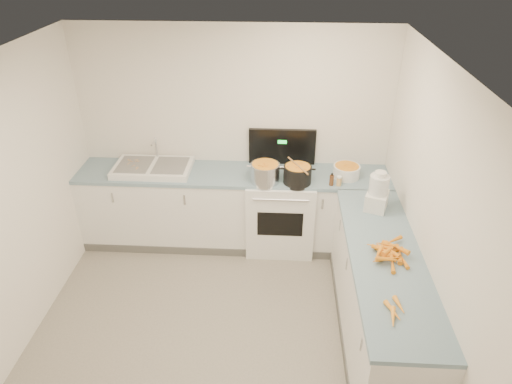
# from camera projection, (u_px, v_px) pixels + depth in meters

# --- Properties ---
(floor) EXTENTS (3.50, 4.00, 0.00)m
(floor) POSITION_uv_depth(u_px,v_px,m) (216.00, 352.00, 4.12)
(floor) COLOR gray
(floor) RESTS_ON ground
(ceiling) EXTENTS (3.50, 4.00, 0.00)m
(ceiling) POSITION_uv_depth(u_px,v_px,m) (198.00, 80.00, 2.86)
(ceiling) COLOR white
(ceiling) RESTS_ON ground
(wall_back) EXTENTS (3.50, 0.00, 2.50)m
(wall_back) POSITION_uv_depth(u_px,v_px,m) (234.00, 137.00, 5.21)
(wall_back) COLOR white
(wall_back) RESTS_ON ground
(wall_right) EXTENTS (0.00, 4.00, 2.50)m
(wall_right) POSITION_uv_depth(u_px,v_px,m) (441.00, 249.00, 3.41)
(wall_right) COLOR white
(wall_right) RESTS_ON ground
(counter_back) EXTENTS (3.50, 0.62, 0.94)m
(counter_back) POSITION_uv_depth(u_px,v_px,m) (233.00, 208.00, 5.35)
(counter_back) COLOR white
(counter_back) RESTS_ON ground
(counter_right) EXTENTS (0.62, 2.20, 0.94)m
(counter_right) POSITION_uv_depth(u_px,v_px,m) (379.00, 297.00, 4.07)
(counter_right) COLOR white
(counter_right) RESTS_ON ground
(stove) EXTENTS (0.76, 0.65, 1.36)m
(stove) POSITION_uv_depth(u_px,v_px,m) (280.00, 210.00, 5.31)
(stove) COLOR white
(stove) RESTS_ON ground
(sink) EXTENTS (0.86, 0.52, 0.31)m
(sink) POSITION_uv_depth(u_px,v_px,m) (153.00, 168.00, 5.14)
(sink) COLOR white
(sink) RESTS_ON counter_back
(steel_pot) EXTENTS (0.33, 0.33, 0.23)m
(steel_pot) POSITION_uv_depth(u_px,v_px,m) (265.00, 174.00, 4.89)
(steel_pot) COLOR silver
(steel_pot) RESTS_ON stove
(black_pot) EXTENTS (0.33, 0.33, 0.21)m
(black_pot) POSITION_uv_depth(u_px,v_px,m) (297.00, 175.00, 4.88)
(black_pot) COLOR black
(black_pot) RESTS_ON stove
(wooden_spoon) EXTENTS (0.22, 0.40, 0.02)m
(wooden_spoon) POSITION_uv_depth(u_px,v_px,m) (298.00, 166.00, 4.82)
(wooden_spoon) COLOR #AD7A47
(wooden_spoon) RESTS_ON black_pot
(mixing_bowl) EXTENTS (0.31, 0.31, 0.14)m
(mixing_bowl) POSITION_uv_depth(u_px,v_px,m) (346.00, 171.00, 5.00)
(mixing_bowl) COLOR white
(mixing_bowl) RESTS_ON counter_back
(extract_bottle) EXTENTS (0.05, 0.05, 0.12)m
(extract_bottle) POSITION_uv_depth(u_px,v_px,m) (332.00, 180.00, 4.84)
(extract_bottle) COLOR #593319
(extract_bottle) RESTS_ON counter_back
(spice_jar) EXTENTS (0.05, 0.05, 0.09)m
(spice_jar) POSITION_uv_depth(u_px,v_px,m) (339.00, 181.00, 4.84)
(spice_jar) COLOR #E5B266
(spice_jar) RESTS_ON counter_back
(food_processor) EXTENTS (0.27, 0.29, 0.40)m
(food_processor) POSITION_uv_depth(u_px,v_px,m) (378.00, 193.00, 4.38)
(food_processor) COLOR white
(food_processor) RESTS_ON counter_right
(carrot_pile) EXTENTS (0.35, 0.48, 0.08)m
(carrot_pile) POSITION_uv_depth(u_px,v_px,m) (389.00, 252.00, 3.82)
(carrot_pile) COLOR orange
(carrot_pile) RESTS_ON counter_right
(peeled_carrots) EXTENTS (0.15, 0.30, 0.04)m
(peeled_carrots) POSITION_uv_depth(u_px,v_px,m) (395.00, 311.00, 3.25)
(peeled_carrots) COLOR orange
(peeled_carrots) RESTS_ON counter_right
(peelings) EXTENTS (0.19, 0.27, 0.01)m
(peelings) POSITION_uv_depth(u_px,v_px,m) (133.00, 163.00, 5.14)
(peelings) COLOR tan
(peelings) RESTS_ON sink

